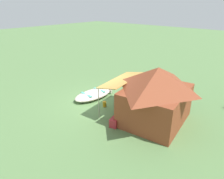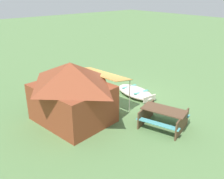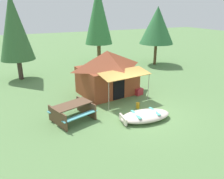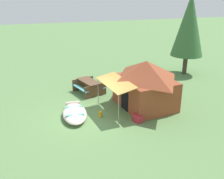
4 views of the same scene
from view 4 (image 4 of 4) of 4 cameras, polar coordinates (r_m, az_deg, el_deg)
ground_plane at (r=13.31m, az=-4.97°, el=-6.25°), size 80.00×80.00×0.00m
beached_rowboat at (r=13.42m, az=-8.21°, el=-5.17°), size 2.52×1.42×0.39m
canvas_cabin_tent at (r=14.15m, az=7.34°, el=1.34°), size 3.64×4.05×2.59m
picnic_table at (r=16.28m, az=-5.06°, el=0.94°), size 2.13×1.97×0.80m
cooler_box at (r=12.89m, az=5.63°, el=-6.25°), size 0.55×0.45×0.39m
fuel_can at (r=13.32m, az=-2.57°, el=-5.43°), size 0.21×0.21×0.30m
pine_tree_back_left at (r=20.04m, az=16.56°, el=13.43°), size 2.35×2.35×5.96m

